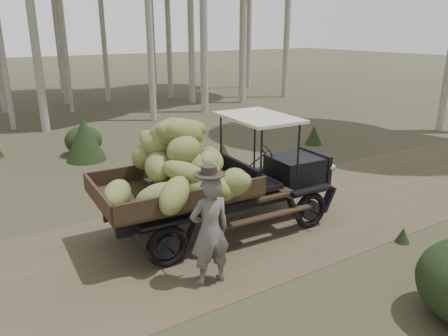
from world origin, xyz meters
The scene contains 5 objects.
ground centered at (0.00, 0.00, 0.00)m, with size 120.00×120.00×0.00m, color #473D2B.
dirt_track centered at (0.00, 0.00, 0.00)m, with size 70.00×4.00×0.01m, color brown.
banana_truck centered at (1.26, 0.09, 1.43)m, with size 5.05×2.47×2.48m.
farmer centered at (0.62, -1.33, 0.92)m, with size 0.70×0.53×1.94m.
undergrowth centered at (0.55, -1.37, 0.53)m, with size 23.75×18.65×1.33m.
Camera 1 is at (-2.47, -6.56, 3.87)m, focal length 35.00 mm.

